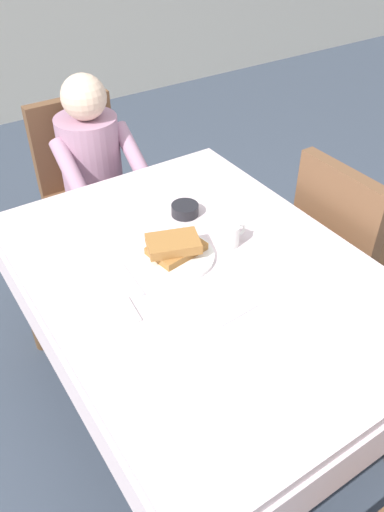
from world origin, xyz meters
name	(u,v)px	position (x,y,z in m)	size (l,w,h in m)	color
ground_plane	(200,397)	(0.00, 0.00, 0.00)	(14.00, 14.00, 0.00)	#3D4756
dining_table_main	(202,289)	(0.00, 0.00, 0.65)	(1.12, 1.52, 0.74)	silver
chair_diner	(85,178)	(0.05, 1.17, 0.53)	(0.44, 0.45, 0.93)	brown
diner_person	(94,167)	(0.05, 1.01, 0.67)	(0.40, 0.43, 1.12)	#B2849E
chair_right_side	(346,244)	(0.77, 0.00, 0.53)	(0.45, 0.44, 0.93)	brown
plate_breakfast	(176,256)	(-0.04, 0.11, 0.75)	(0.28, 0.28, 0.02)	white
breakfast_stack	(175,246)	(-0.04, 0.12, 0.79)	(0.23, 0.18, 0.06)	#A36B33
cup_coffee	(230,235)	(0.17, 0.07, 0.78)	(0.11, 0.08, 0.08)	white
bowl_butter	(185,210)	(0.14, 0.32, 0.76)	(0.11, 0.11, 0.04)	black
fork_left_of_plate	(132,280)	(-0.23, 0.09, 0.74)	(0.18, 0.01, 0.01)	silver
knife_right_of_plate	(222,243)	(0.15, 0.09, 0.74)	(0.20, 0.01, 0.01)	silver
spoon_near_edge	(239,315)	(-0.03, -0.25, 0.74)	(0.15, 0.01, 0.01)	silver
napkin_folded	(109,317)	(-0.37, -0.03, 0.74)	(0.17, 0.12, 0.01)	white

